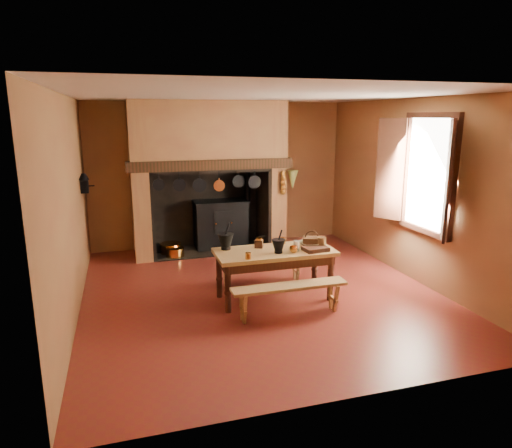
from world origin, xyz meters
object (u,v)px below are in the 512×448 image
Objects in this scene: work_table at (275,258)px; mixing_bowl at (310,244)px; iron_range at (221,223)px; wicker_basket at (312,242)px; bench_front at (290,293)px; coffee_grinder at (259,243)px.

mixing_bowl is (0.54, 0.01, 0.15)m from work_table.
work_table is (0.17, -2.76, 0.12)m from iron_range.
iron_range is 2.87m from wicker_basket.
work_table is at bearing 90.00° from bench_front.
mixing_bowl is at bearing 10.79° from coffee_grinder.
iron_range is 2.85m from mixing_bowl.
wicker_basket is (0.02, -0.01, 0.04)m from mixing_bowl.
iron_range is 1.05× the size of bench_front.
coffee_grinder is 0.73m from mixing_bowl.
bench_front is at bearing -53.19° from coffee_grinder.
wicker_basket reaches higher than mixing_bowl.
iron_range is at bearing 93.43° from work_table.
work_table is 5.49× the size of wicker_basket.
iron_range reaches higher than work_table.
wicker_basket reaches higher than coffee_grinder.
wicker_basket is (0.73, -0.19, 0.01)m from coffee_grinder.
work_table is 5.28× the size of mixing_bowl.
bench_front is 4.86× the size of mixing_bowl.
iron_range is 9.28× the size of coffee_grinder.
mixing_bowl is 0.04m from wicker_basket.
iron_range reaches higher than bench_front.
coffee_grinder is at bearing -173.25° from wicker_basket.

